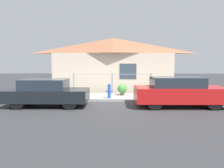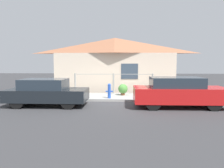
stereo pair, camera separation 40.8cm
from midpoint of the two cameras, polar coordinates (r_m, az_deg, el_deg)
ground_plane at (r=11.42m, az=0.89°, el=-4.65°), size 60.00×60.00×0.00m
sidewalk at (r=12.58m, az=1.10°, el=-3.40°), size 24.00×2.37×0.13m
house at (r=15.35m, az=1.52°, el=9.20°), size 8.46×2.23×3.76m
fence at (r=13.52m, az=1.27°, el=0.41°), size 4.90×0.10×1.24m
car_left at (r=10.63m, az=-15.62°, el=-2.06°), size 3.71×1.69×1.27m
car_right at (r=10.42m, az=18.08°, el=-2.01°), size 4.13×1.70×1.38m
fire_hydrant at (r=11.67m, az=0.29°, el=-1.72°), size 0.39×0.17×0.80m
potted_plant_near_hydrant at (r=12.80m, az=3.79°, el=-1.32°), size 0.55×0.55×0.66m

